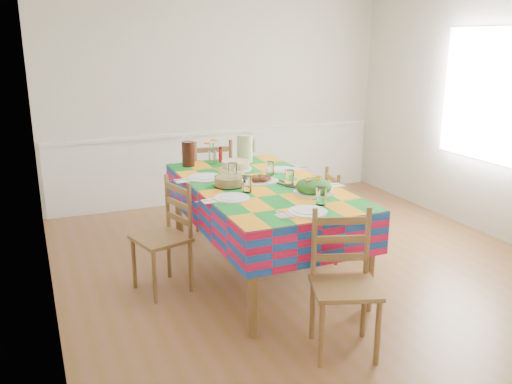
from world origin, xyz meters
TOP-DOWN VIEW (x-y plane):
  - room at (0.00, 0.00)m, footprint 4.58×5.08m
  - wainscot at (0.00, 2.48)m, footprint 4.41×0.06m
  - window_right at (2.23, 0.30)m, footprint 0.00×1.40m
  - dining_table at (-0.46, 0.11)m, footprint 1.17×2.18m
  - setting_near_head at (-0.40, -0.72)m, footprint 0.48×0.32m
  - setting_left_near at (-0.79, -0.17)m, footprint 0.53×0.31m
  - setting_left_far at (-0.78, 0.42)m, footprint 0.61×0.36m
  - setting_right_near at (-0.13, -0.15)m, footprint 0.57×0.33m
  - setting_right_far at (-0.13, 0.45)m, footprint 0.50×0.29m
  - meat_platter at (-0.45, 0.15)m, footprint 0.34×0.25m
  - salad_platter at (-0.17, -0.33)m, footprint 0.33×0.33m
  - pasta_bowl at (-0.75, 0.15)m, footprint 0.25×0.25m
  - cake at (-0.47, 0.70)m, footprint 0.32×0.32m
  - serving_utensils at (-0.27, 0.02)m, footprint 0.16×0.37m
  - flower_vase at (-0.60, 1.03)m, footprint 0.17×0.14m
  - hot_sauce at (-0.49, 1.07)m, footprint 0.04×0.04m
  - green_pitcher at (-0.25, 1.00)m, footprint 0.16×0.16m
  - tea_pitcher at (-0.85, 1.02)m, footprint 0.12×0.12m
  - name_card at (-0.48, -0.91)m, footprint 0.09×0.03m
  - chair_near at (-0.44, -1.26)m, footprint 0.55×0.54m
  - chair_far at (-0.46, 1.49)m, footprint 0.51×0.49m
  - chair_left at (-1.33, 0.13)m, footprint 0.50×0.52m
  - chair_right at (0.42, 0.12)m, footprint 0.45×0.46m

SIDE VIEW (x-z plane):
  - chair_right at x=0.42m, z-range -0.01..0.88m
  - chair_left at x=-1.33m, z-range -0.01..0.95m
  - chair_near at x=-0.44m, z-range -0.01..0.98m
  - wainscot at x=0.00m, z-range 0.03..0.95m
  - chair_far at x=-0.46m, z-range -0.01..1.01m
  - dining_table at x=-0.46m, z-range 0.33..1.17m
  - serving_utensils at x=-0.27m, z-range 0.85..0.86m
  - name_card at x=-0.48m, z-range 0.85..0.87m
  - meat_platter at x=-0.45m, z-range 0.84..0.91m
  - setting_right_far at x=-0.13m, z-range 0.81..0.94m
  - setting_left_near at x=-0.79m, z-range 0.81..0.95m
  - setting_near_head at x=-0.40m, z-range 0.81..0.95m
  - setting_right_near at x=-0.13m, z-range 0.81..0.95m
  - setting_left_far at x=-0.78m, z-range 0.80..0.96m
  - cake at x=-0.47m, z-range 0.84..0.93m
  - pasta_bowl at x=-0.75m, z-range 0.85..0.94m
  - salad_platter at x=-0.17m, z-range 0.83..0.97m
  - hot_sauce at x=-0.49m, z-range 0.85..1.01m
  - flower_vase at x=-0.60m, z-range 0.82..1.09m
  - tea_pitcher at x=-0.85m, z-range 0.85..1.10m
  - green_pitcher at x=-0.25m, z-range 0.85..1.13m
  - room at x=0.00m, z-range -0.04..2.74m
  - window_right at x=2.23m, z-range 0.80..2.20m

